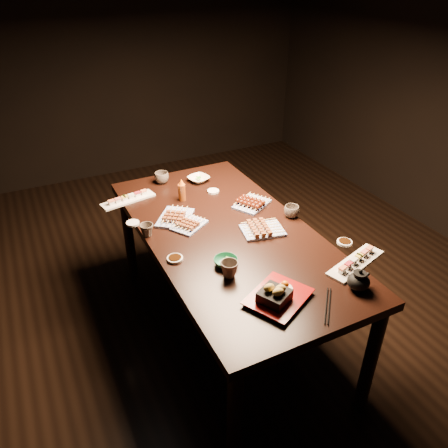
% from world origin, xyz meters
% --- Properties ---
extents(ground, '(5.00, 5.00, 0.00)m').
position_xyz_m(ground, '(0.00, 0.00, 0.00)').
color(ground, black).
rests_on(ground, ground).
extents(dining_table, '(1.41, 1.99, 0.75)m').
position_xyz_m(dining_table, '(-0.21, -0.25, 0.38)').
color(dining_table, black).
rests_on(dining_table, ground).
extents(sushi_platter_near, '(0.39, 0.21, 0.05)m').
position_xyz_m(sushi_platter_near, '(0.24, -0.82, 0.77)').
color(sushi_platter_near, white).
rests_on(sushi_platter_near, dining_table).
extents(sushi_platter_far, '(0.36, 0.16, 0.04)m').
position_xyz_m(sushi_platter_far, '(-0.62, 0.36, 0.77)').
color(sushi_platter_far, white).
rests_on(sushi_platter_far, dining_table).
extents(yakitori_plate_center, '(0.24, 0.23, 0.05)m').
position_xyz_m(yakitori_plate_center, '(-0.38, -0.10, 0.78)').
color(yakitori_plate_center, '#828EB6').
rests_on(yakitori_plate_center, dining_table).
extents(yakitori_plate_right, '(0.26, 0.21, 0.06)m').
position_xyz_m(yakitori_plate_right, '(-0.03, -0.34, 0.78)').
color(yakitori_plate_right, '#828EB6').
rests_on(yakitori_plate_right, dining_table).
extents(yakitori_plate_left, '(0.29, 0.30, 0.06)m').
position_xyz_m(yakitori_plate_left, '(-0.43, 0.01, 0.78)').
color(yakitori_plate_left, '#828EB6').
rests_on(yakitori_plate_left, dining_table).
extents(tsukune_plate, '(0.27, 0.25, 0.06)m').
position_xyz_m(tsukune_plate, '(0.07, -0.05, 0.78)').
color(tsukune_plate, '#828EB6').
rests_on(tsukune_plate, dining_table).
extents(edamame_bowl_green, '(0.17, 0.17, 0.04)m').
position_xyz_m(edamame_bowl_green, '(-0.36, -0.53, 0.77)').
color(edamame_bowl_green, '#287A56').
rests_on(edamame_bowl_green, dining_table).
extents(edamame_bowl_cream, '(0.18, 0.18, 0.03)m').
position_xyz_m(edamame_bowl_cream, '(-0.09, 0.42, 0.77)').
color(edamame_bowl_cream, beige).
rests_on(edamame_bowl_cream, dining_table).
extents(tempura_tray, '(0.36, 0.33, 0.10)m').
position_xyz_m(tempura_tray, '(-0.27, -0.88, 0.80)').
color(tempura_tray, black).
rests_on(tempura_tray, dining_table).
extents(teacup_near_left, '(0.13, 0.13, 0.08)m').
position_xyz_m(teacup_near_left, '(-0.39, -0.62, 0.79)').
color(teacup_near_left, '#4E443B').
rests_on(teacup_near_left, dining_table).
extents(teacup_mid_right, '(0.10, 0.10, 0.07)m').
position_xyz_m(teacup_mid_right, '(0.21, -0.27, 0.79)').
color(teacup_mid_right, '#4E443B').
rests_on(teacup_mid_right, dining_table).
extents(teacup_far_left, '(0.08, 0.08, 0.07)m').
position_xyz_m(teacup_far_left, '(-0.63, -0.09, 0.79)').
color(teacup_far_left, '#4E443B').
rests_on(teacup_far_left, dining_table).
extents(teacup_far_right, '(0.12, 0.12, 0.08)m').
position_xyz_m(teacup_far_right, '(-0.33, 0.52, 0.79)').
color(teacup_far_right, '#4E443B').
rests_on(teacup_far_right, dining_table).
extents(teapot, '(0.14, 0.14, 0.11)m').
position_xyz_m(teapot, '(0.11, -0.98, 0.80)').
color(teapot, black).
rests_on(teapot, dining_table).
extents(condiment_bottle, '(0.07, 0.07, 0.15)m').
position_xyz_m(condiment_bottle, '(-0.30, 0.22, 0.82)').
color(condiment_bottle, brown).
rests_on(condiment_bottle, dining_table).
extents(sauce_dish_west, '(0.09, 0.09, 0.01)m').
position_xyz_m(sauce_dish_west, '(-0.58, -0.38, 0.76)').
color(sauce_dish_west, white).
rests_on(sauce_dish_west, dining_table).
extents(sauce_dish_east, '(0.09, 0.09, 0.01)m').
position_xyz_m(sauce_dish_east, '(-0.07, 0.23, 0.76)').
color(sauce_dish_east, white).
rests_on(sauce_dish_east, dining_table).
extents(sauce_dish_se, '(0.11, 0.11, 0.01)m').
position_xyz_m(sauce_dish_se, '(0.31, -0.65, 0.76)').
color(sauce_dish_se, white).
rests_on(sauce_dish_se, dining_table).
extents(sauce_dish_nw, '(0.10, 0.10, 0.01)m').
position_xyz_m(sauce_dish_nw, '(-0.67, 0.07, 0.76)').
color(sauce_dish_nw, white).
rests_on(sauce_dish_nw, dining_table).
extents(chopsticks_near, '(0.18, 0.20, 0.01)m').
position_xyz_m(chopsticks_near, '(-0.09, -1.02, 0.75)').
color(chopsticks_near, black).
rests_on(chopsticks_near, dining_table).
extents(chopsticks_se, '(0.20, 0.11, 0.01)m').
position_xyz_m(chopsticks_se, '(0.33, -0.83, 0.75)').
color(chopsticks_se, black).
rests_on(chopsticks_se, dining_table).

